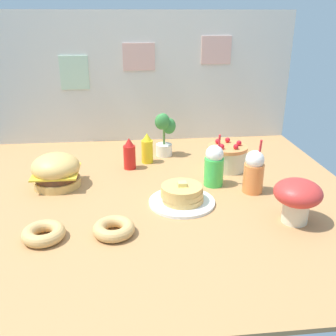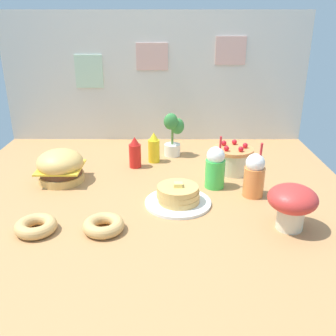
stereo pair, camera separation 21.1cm
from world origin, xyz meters
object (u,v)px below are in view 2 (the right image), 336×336
(pancake_stack, at_px, (179,196))
(cream_soda_cup, at_px, (216,167))
(orange_float_cup, at_px, (255,175))
(mushroom_stool, at_px, (293,203))
(mustard_bottle, at_px, (155,148))
(donut_pink_glaze, at_px, (36,226))
(burger, at_px, (61,167))
(ketchup_bottle, at_px, (136,153))
(donut_chocolate, at_px, (104,225))
(layer_cake, at_px, (233,159))
(potted_plant, at_px, (173,133))

(pancake_stack, relative_size, cream_soda_cup, 1.13)
(cream_soda_cup, bearing_deg, pancake_stack, -135.26)
(orange_float_cup, relative_size, mushroom_stool, 1.36)
(mustard_bottle, relative_size, mushroom_stool, 0.91)
(orange_float_cup, bearing_deg, donut_pink_glaze, -160.59)
(burger, distance_m, ketchup_bottle, 0.48)
(donut_pink_glaze, relative_size, donut_chocolate, 1.00)
(burger, distance_m, mushroom_stool, 1.32)
(burger, xyz_separation_m, cream_soda_cup, (0.91, -0.08, 0.03))
(donut_chocolate, bearing_deg, mushroom_stool, 1.61)
(donut_chocolate, bearing_deg, orange_float_cup, 25.89)
(cream_soda_cup, bearing_deg, burger, 174.83)
(layer_cake, bearing_deg, mustard_bottle, 161.66)
(burger, xyz_separation_m, pancake_stack, (0.69, -0.30, -0.05))
(burger, bearing_deg, mushroom_stool, -24.29)
(donut_chocolate, distance_m, potted_plant, 1.08)
(mustard_bottle, height_order, mushroom_stool, mushroom_stool)
(pancake_stack, bearing_deg, cream_soda_cup, 44.74)
(ketchup_bottle, bearing_deg, donut_pink_glaze, -115.97)
(layer_cake, height_order, cream_soda_cup, cream_soda_cup)
(layer_cake, bearing_deg, donut_pink_glaze, -144.14)
(potted_plant, xyz_separation_m, mushroom_stool, (0.53, -1.00, -0.03))
(pancake_stack, xyz_separation_m, mushroom_stool, (0.51, -0.25, 0.09))
(burger, relative_size, orange_float_cup, 0.88)
(ketchup_bottle, bearing_deg, cream_soda_cup, -32.71)
(donut_chocolate, relative_size, mushroom_stool, 0.85)
(cream_soda_cup, height_order, donut_chocolate, cream_soda_cup)
(pancake_stack, xyz_separation_m, donut_chocolate, (-0.35, -0.27, -0.01))
(donut_pink_glaze, height_order, donut_chocolate, same)
(mustard_bottle, bearing_deg, donut_pink_glaze, -119.58)
(ketchup_bottle, bearing_deg, pancake_stack, -62.95)
(burger, distance_m, donut_pink_glaze, 0.58)
(burger, bearing_deg, layer_cake, 8.62)
(cream_soda_cup, relative_size, mushroom_stool, 1.36)
(pancake_stack, height_order, potted_plant, potted_plant)
(donut_chocolate, distance_m, mushroom_stool, 0.87)
(ketchup_bottle, bearing_deg, potted_plant, 41.95)
(burger, relative_size, donut_pink_glaze, 1.43)
(burger, distance_m, cream_soda_cup, 0.91)
(ketchup_bottle, xyz_separation_m, donut_pink_glaze, (-0.39, -0.80, -0.06))
(layer_cake, distance_m, mustard_bottle, 0.53)
(pancake_stack, xyz_separation_m, potted_plant, (-0.02, 0.75, 0.12))
(burger, distance_m, orange_float_cup, 1.13)
(layer_cake, bearing_deg, donut_chocolate, -134.18)
(mustard_bottle, bearing_deg, layer_cake, -18.34)
(pancake_stack, bearing_deg, mustard_bottle, 103.37)
(burger, relative_size, ketchup_bottle, 1.33)
(mustard_bottle, relative_size, orange_float_cup, 0.67)
(ketchup_bottle, bearing_deg, orange_float_cup, -31.90)
(burger, bearing_deg, potted_plant, 33.89)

